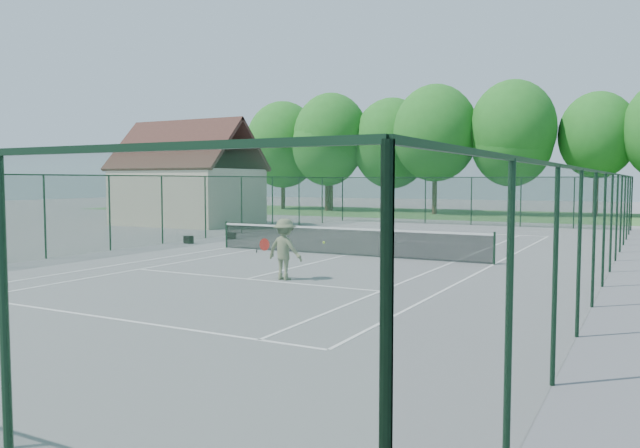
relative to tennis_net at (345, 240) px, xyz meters
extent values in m
plane|color=gray|center=(0.00, 0.00, -0.58)|extent=(140.00, 140.00, 0.00)
cube|color=#3F7436|center=(0.00, 30.00, -0.57)|extent=(80.00, 16.00, 0.01)
cube|color=white|center=(0.00, 11.88, -0.57)|extent=(10.97, 0.08, 0.01)
cube|color=white|center=(0.00, -11.88, -0.57)|extent=(10.97, 0.08, 0.01)
cube|color=white|center=(0.00, 6.40, -0.57)|extent=(8.23, 0.08, 0.01)
cube|color=white|center=(0.00, -6.40, -0.57)|extent=(8.23, 0.08, 0.01)
cube|color=white|center=(5.49, 0.00, -0.57)|extent=(0.08, 23.77, 0.01)
cube|color=white|center=(-5.49, 0.00, -0.57)|extent=(0.08, 23.77, 0.01)
cube|color=white|center=(4.12, 0.00, -0.57)|extent=(0.08, 23.77, 0.01)
cube|color=white|center=(-4.12, 0.00, -0.57)|extent=(0.08, 23.77, 0.01)
cube|color=white|center=(0.00, 0.00, -0.57)|extent=(0.08, 12.80, 0.01)
cylinder|color=black|center=(-5.50, 0.00, -0.03)|extent=(0.08, 0.08, 1.10)
cylinder|color=black|center=(5.50, 0.00, -0.03)|extent=(0.08, 0.08, 1.10)
cube|color=black|center=(0.00, 0.00, -0.08)|extent=(11.00, 0.02, 0.96)
cube|color=white|center=(0.00, 0.00, 0.42)|extent=(11.00, 0.05, 0.07)
cube|color=#153520|center=(0.00, 18.00, 0.92)|extent=(18.00, 0.02, 3.00)
cube|color=#153520|center=(9.00, 0.00, 0.92)|extent=(0.02, 36.00, 3.00)
cube|color=#153520|center=(-9.00, 0.00, 0.92)|extent=(0.02, 36.00, 3.00)
cube|color=black|center=(0.00, 18.00, 2.42)|extent=(18.00, 0.05, 0.05)
cube|color=black|center=(9.00, 0.00, 2.42)|extent=(0.05, 36.00, 0.05)
cube|color=black|center=(-9.00, 0.00, 2.42)|extent=(0.05, 36.00, 0.05)
cube|color=beige|center=(-16.00, 10.00, 1.17)|extent=(8.00, 6.00, 3.50)
cube|color=#3F241E|center=(-16.00, 11.50, 4.42)|extent=(8.60, 3.27, 3.27)
cube|color=#3F241E|center=(-16.00, 8.50, 4.42)|extent=(8.60, 3.27, 3.27)
cylinder|color=#433021|center=(-16.50, 30.00, 1.52)|extent=(0.40, 0.40, 4.20)
ellipsoid|color=#227021|center=(-16.50, 30.00, 5.42)|extent=(6.40, 6.40, 7.40)
cylinder|color=#433021|center=(0.00, 30.00, 1.52)|extent=(0.40, 0.40, 4.20)
ellipsoid|color=#227021|center=(0.00, 30.00, 5.42)|extent=(6.40, 6.40, 7.40)
cube|color=black|center=(-8.07, 0.63, -0.41)|extent=(0.48, 0.35, 0.34)
cube|color=black|center=(-7.66, 3.25, -0.42)|extent=(0.45, 0.33, 0.31)
imported|color=#656B4C|center=(1.01, -5.96, 0.29)|extent=(1.18, 0.76, 1.73)
sphere|color=#A5D52E|center=(2.04, -5.56, 0.49)|extent=(0.07, 0.07, 0.07)
camera|label=1|loc=(10.16, -20.85, 2.22)|focal=35.00mm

